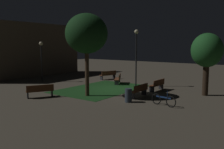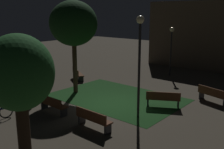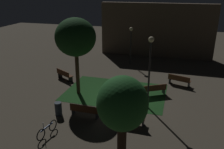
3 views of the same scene
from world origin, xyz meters
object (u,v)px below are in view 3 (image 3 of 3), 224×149
at_px(bench_lawn_edge, 154,89).
at_px(bench_near_trees, 64,74).
at_px(bench_by_lamp, 130,117).
at_px(lamp_post_plaza_east, 131,39).
at_px(bench_front_right, 179,80).
at_px(tree_left_canopy, 76,38).
at_px(lamp_post_plaza_west, 150,61).
at_px(bench_front_left, 84,110).
at_px(trash_bin, 58,109).
at_px(tree_right_canopy, 122,105).
at_px(bicycle, 47,130).

xyz_separation_m(bench_lawn_edge, bench_near_trees, (-7.90, 1.02, 0.00)).
xyz_separation_m(bench_by_lamp, lamp_post_plaza_east, (-2.29, 11.13, 2.19)).
distance_m(bench_lawn_edge, lamp_post_plaza_east, 7.81).
height_order(bench_front_right, bench_near_trees, same).
xyz_separation_m(bench_near_trees, tree_left_canopy, (2.29, -2.23, 3.81)).
xyz_separation_m(lamp_post_plaza_west, lamp_post_plaza_east, (-3.02, 8.76, -0.58)).
bearing_deg(lamp_post_plaza_west, bench_front_left, -146.55).
bearing_deg(trash_bin, lamp_post_plaza_west, 25.81).
relative_size(bench_lawn_edge, lamp_post_plaza_east, 0.47).
bearing_deg(tree_right_canopy, trash_bin, 146.10).
distance_m(lamp_post_plaza_east, trash_bin, 11.76).
xyz_separation_m(bench_near_trees, bicycle, (2.83, -7.72, -0.14)).
distance_m(bench_lawn_edge, bicycle, 8.41).
relative_size(bench_by_lamp, tree_left_canopy, 0.32).
bearing_deg(bench_lawn_edge, lamp_post_plaza_west, -96.35).
xyz_separation_m(bench_by_lamp, bicycle, (-4.12, -2.34, -0.14)).
bearing_deg(trash_bin, tree_right_canopy, -33.90).
xyz_separation_m(bench_lawn_edge, bicycle, (-5.06, -6.71, -0.14)).
bearing_deg(tree_right_canopy, bench_front_right, 77.24).
bearing_deg(bench_by_lamp, bench_near_trees, 142.23).
relative_size(bench_near_trees, lamp_post_plaza_east, 0.47).
xyz_separation_m(bench_front_left, lamp_post_plaza_east, (0.57, 11.13, 2.19)).
distance_m(tree_right_canopy, trash_bin, 6.51).
distance_m(tree_left_canopy, lamp_post_plaza_east, 8.47).
bearing_deg(bench_by_lamp, tree_right_canopy, -84.11).
distance_m(bench_front_right, lamp_post_plaza_east, 6.95).
bearing_deg(lamp_post_plaza_west, bicycle, -135.78).
relative_size(tree_right_canopy, bicycle, 2.66).
xyz_separation_m(bench_front_right, bench_lawn_edge, (-1.75, -2.46, 0.00)).
bearing_deg(bench_lawn_edge, tree_right_canopy, -94.27).
xyz_separation_m(bench_front_left, trash_bin, (-1.70, -0.19, -0.05)).
distance_m(bench_front_left, lamp_post_plaza_west, 5.12).
xyz_separation_m(bench_lawn_edge, lamp_post_plaza_west, (-0.22, -2.00, 2.77)).
bearing_deg(lamp_post_plaza_east, bench_front_right, -40.75).
distance_m(bench_lawn_edge, trash_bin, 7.15).
xyz_separation_m(bench_front_right, trash_bin, (-7.26, -7.02, -0.05)).
distance_m(bench_near_trees, lamp_post_plaza_west, 8.70).
bearing_deg(tree_left_canopy, bicycle, -84.38).
bearing_deg(bench_near_trees, bench_by_lamp, -37.77).
height_order(bench_front_left, trash_bin, bench_front_left).
bearing_deg(lamp_post_plaza_west, tree_left_canopy, 171.71).
relative_size(lamp_post_plaza_east, trash_bin, 4.46).
xyz_separation_m(bench_lawn_edge, tree_left_canopy, (-5.61, -1.21, 3.81)).
distance_m(tree_left_canopy, trash_bin, 5.11).
bearing_deg(tree_left_canopy, bench_by_lamp, -34.13).
bearing_deg(tree_left_canopy, bench_front_left, -60.42).
height_order(bench_front_left, tree_left_canopy, tree_left_canopy).
bearing_deg(tree_right_canopy, bench_near_trees, 129.46).
distance_m(bench_front_left, bicycle, 2.66).
xyz_separation_m(bench_front_right, lamp_post_plaza_east, (-4.99, 4.30, 2.19)).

